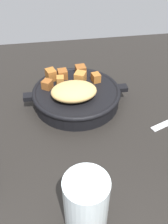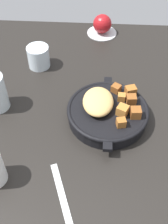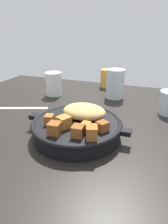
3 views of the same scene
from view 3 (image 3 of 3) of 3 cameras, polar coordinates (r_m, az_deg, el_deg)
name	(u,v)px [view 3 (image 3 of 3)]	position (r cm, az deg, el deg)	size (l,w,h in cm)	color
ground_plane	(78,128)	(57.58, -1.92, -4.64)	(109.68, 93.08, 2.40)	black
cast_iron_skillet	(78,125)	(49.97, -1.92, -3.96)	(27.60, 23.29, 7.73)	black
butter_knife	(18,108)	(71.50, -18.95, 1.13)	(20.93, 1.60, 0.36)	silver
white_creamer_pitcher	(54,84)	(81.07, -8.94, 8.20)	(6.47, 6.47, 9.47)	white
juice_glass_amber	(107,78)	(92.76, 6.81, 9.90)	(6.08, 6.08, 8.16)	gold
water_glass_tall	(115,84)	(77.80, 9.18, 8.23)	(7.13, 7.13, 11.33)	silver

